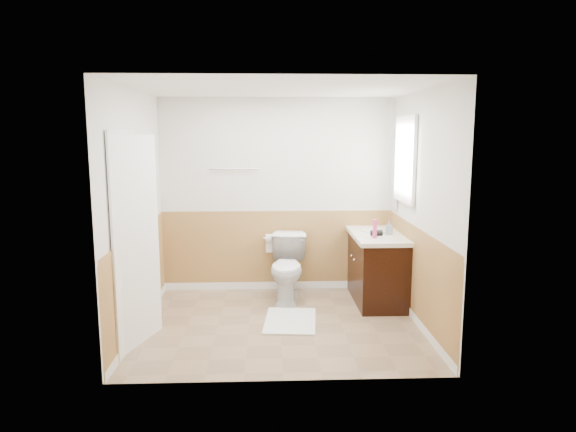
{
  "coord_description": "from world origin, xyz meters",
  "views": [
    {
      "loc": [
        -0.13,
        -5.35,
        2.06
      ],
      "look_at": [
        0.1,
        0.25,
        1.15
      ],
      "focal_mm": 32.22,
      "sensor_mm": 36.0,
      "label": 1
    }
  ],
  "objects_px": {
    "vanity_cabinet": "(377,269)",
    "soap_dispenser": "(389,227)",
    "toilet": "(288,268)",
    "bath_mat": "(290,321)",
    "lotion_bottle": "(375,229)"
  },
  "relations": [
    {
      "from": "soap_dispenser",
      "to": "bath_mat",
      "type": "bearing_deg",
      "value": -153.44
    },
    {
      "from": "vanity_cabinet",
      "to": "toilet",
      "type": "bearing_deg",
      "value": 173.99
    },
    {
      "from": "toilet",
      "to": "bath_mat",
      "type": "bearing_deg",
      "value": -84.5
    },
    {
      "from": "vanity_cabinet",
      "to": "soap_dispenser",
      "type": "distance_m",
      "value": 0.55
    },
    {
      "from": "vanity_cabinet",
      "to": "lotion_bottle",
      "type": "bearing_deg",
      "value": -109.86
    },
    {
      "from": "toilet",
      "to": "bath_mat",
      "type": "distance_m",
      "value": 0.88
    },
    {
      "from": "toilet",
      "to": "soap_dispenser",
      "type": "xyz_separation_m",
      "value": [
        1.21,
        -0.18,
        0.54
      ]
    },
    {
      "from": "vanity_cabinet",
      "to": "soap_dispenser",
      "type": "bearing_deg",
      "value": -27.54
    },
    {
      "from": "lotion_bottle",
      "to": "soap_dispenser",
      "type": "bearing_deg",
      "value": 44.25
    },
    {
      "from": "toilet",
      "to": "soap_dispenser",
      "type": "relative_size",
      "value": 4.55
    },
    {
      "from": "bath_mat",
      "to": "toilet",
      "type": "bearing_deg",
      "value": 90.0
    },
    {
      "from": "bath_mat",
      "to": "soap_dispenser",
      "type": "relative_size",
      "value": 4.56
    },
    {
      "from": "bath_mat",
      "to": "vanity_cabinet",
      "type": "height_order",
      "value": "vanity_cabinet"
    },
    {
      "from": "bath_mat",
      "to": "vanity_cabinet",
      "type": "xyz_separation_m",
      "value": [
        1.09,
        0.67,
        0.39
      ]
    },
    {
      "from": "bath_mat",
      "to": "lotion_bottle",
      "type": "relative_size",
      "value": 3.64
    }
  ]
}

